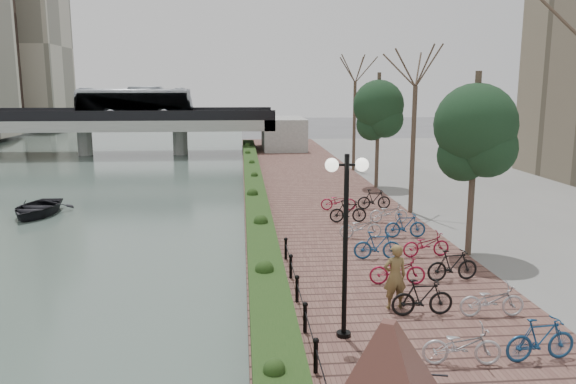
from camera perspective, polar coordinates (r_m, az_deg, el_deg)
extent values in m
cube|color=brown|center=(28.39, 3.66, -2.03)|extent=(8.00, 75.00, 0.50)
cube|color=#1C3914|center=(30.43, -3.37, -0.11)|extent=(1.10, 56.00, 0.60)
cylinder|color=black|center=(12.34, 2.84, -16.41)|extent=(0.10, 0.10, 0.70)
cylinder|color=black|center=(14.14, 1.75, -12.75)|extent=(0.10, 0.10, 0.70)
cylinder|color=black|center=(15.98, 0.93, -9.92)|extent=(0.10, 0.10, 0.70)
cylinder|color=black|center=(17.86, 0.29, -7.67)|extent=(0.10, 0.10, 0.70)
cylinder|color=black|center=(19.77, -0.23, -5.86)|extent=(0.10, 0.10, 0.70)
cylinder|color=black|center=(13.36, 5.84, -5.66)|extent=(0.12, 0.12, 4.45)
cylinder|color=black|center=(12.95, 6.00, 2.77)|extent=(0.70, 0.06, 0.06)
sphere|color=white|center=(12.89, 4.47, 2.75)|extent=(0.32, 0.32, 0.32)
sphere|color=white|center=(13.02, 7.52, 2.77)|extent=(0.32, 0.32, 0.32)
imported|color=brown|center=(15.64, 10.81, -8.43)|extent=(0.70, 0.51, 1.81)
imported|color=#B0B0B5|center=(13.15, 17.22, -14.63)|extent=(0.60, 1.71, 0.90)
imported|color=black|center=(15.37, 13.59, -10.48)|extent=(0.47, 1.66, 1.00)
imported|color=maroon|center=(17.73, 10.95, -7.68)|extent=(0.60, 1.71, 0.90)
imported|color=navy|center=(20.12, 8.96, -5.25)|extent=(0.47, 1.66, 1.00)
imported|color=#B0B0B5|center=(22.58, 7.41, -3.59)|extent=(0.60, 1.71, 0.90)
imported|color=black|center=(25.04, 6.17, -2.03)|extent=(0.47, 1.66, 1.00)
imported|color=maroon|center=(27.55, 5.15, -0.95)|extent=(0.60, 1.72, 0.90)
imported|color=navy|center=(13.88, 24.34, -13.53)|extent=(0.47, 1.66, 1.00)
imported|color=#B0B0B5|center=(16.03, 19.80, -10.12)|extent=(0.60, 1.72, 0.90)
imported|color=black|center=(18.27, 16.44, -7.20)|extent=(0.47, 1.66, 1.00)
imported|color=maroon|center=(20.62, 13.84, -5.18)|extent=(0.60, 1.71, 0.90)
imported|color=navy|center=(23.01, 11.81, -3.33)|extent=(0.47, 1.66, 1.00)
imported|color=#B0B0B5|center=(25.45, 10.15, -2.04)|extent=(0.60, 1.71, 0.90)
imported|color=black|center=(27.90, 8.80, -0.78)|extent=(0.47, 1.66, 1.00)
cube|color=gray|center=(56.99, -20.04, 6.51)|extent=(36.00, 8.00, 1.00)
cube|color=black|center=(53.19, -21.20, 7.21)|extent=(36.00, 0.15, 0.90)
cube|color=black|center=(60.71, -19.14, 7.68)|extent=(36.00, 0.15, 0.90)
cylinder|color=gray|center=(57.12, -19.93, 4.76)|extent=(1.40, 1.40, 2.50)
cylinder|color=gray|center=(55.46, -10.89, 5.05)|extent=(1.40, 1.40, 2.50)
imported|color=silver|center=(55.82, -15.29, 8.76)|extent=(2.52, 10.77, 3.00)
imported|color=black|center=(31.18, -24.20, -1.47)|extent=(3.16, 4.20, 0.82)
cube|color=#BEB59F|center=(95.92, -25.53, 13.23)|extent=(12.00, 12.00, 24.00)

